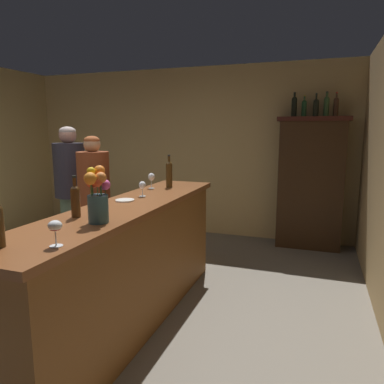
{
  "coord_description": "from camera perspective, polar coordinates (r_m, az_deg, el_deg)",
  "views": [
    {
      "loc": [
        2.08,
        -2.41,
        1.65
      ],
      "look_at": [
        1.11,
        0.34,
        1.15
      ],
      "focal_mm": 33.77,
      "sensor_mm": 36.0,
      "label": 1
    }
  ],
  "objects": [
    {
      "name": "floor",
      "position": [
        3.59,
        -19.97,
        -18.21
      ],
      "size": [
        7.91,
        7.91,
        0.0
      ],
      "primitive_type": "plane",
      "color": "slate",
      "rests_on": "ground"
    },
    {
      "name": "wall_back",
      "position": [
        5.91,
        -1.31,
        6.4
      ],
      "size": [
        5.4,
        0.12,
        2.61
      ],
      "primitive_type": "cube",
      "color": "tan",
      "rests_on": "ground"
    },
    {
      "name": "bar_counter",
      "position": [
        3.14,
        -9.93,
        -11.29
      ],
      "size": [
        0.58,
        2.82,
        1.05
      ],
      "color": "brown",
      "rests_on": "ground"
    },
    {
      "name": "display_cabinet",
      "position": [
        5.28,
        18.22,
        1.65
      ],
      "size": [
        0.94,
        0.39,
        1.83
      ],
      "color": "#342010",
      "rests_on": "ground"
    },
    {
      "name": "wine_bottle_rose",
      "position": [
        3.81,
        -3.63,
        3.04
      ],
      "size": [
        0.07,
        0.07,
        0.34
      ],
      "color": "#462F12",
      "rests_on": "bar_counter"
    },
    {
      "name": "wine_bottle_riesling",
      "position": [
        2.62,
        -17.94,
        -1.13
      ],
      "size": [
        0.06,
        0.06,
        0.29
      ],
      "color": "#472C12",
      "rests_on": "bar_counter"
    },
    {
      "name": "wine_glass_front",
      "position": [
        3.31,
        -7.85,
        0.98
      ],
      "size": [
        0.06,
        0.06,
        0.14
      ],
      "color": "white",
      "rests_on": "bar_counter"
    },
    {
      "name": "wine_glass_mid",
      "position": [
        3.75,
        -6.43,
        2.31
      ],
      "size": [
        0.07,
        0.07,
        0.16
      ],
      "color": "white",
      "rests_on": "bar_counter"
    },
    {
      "name": "wine_glass_rear",
      "position": [
        2.0,
        -20.81,
        -5.23
      ],
      "size": [
        0.07,
        0.07,
        0.14
      ],
      "color": "white",
      "rests_on": "bar_counter"
    },
    {
      "name": "flower_arrangement",
      "position": [
        2.41,
        -14.72,
        -0.57
      ],
      "size": [
        0.16,
        0.19,
        0.37
      ],
      "color": "#325763",
      "rests_on": "bar_counter"
    },
    {
      "name": "cheese_plate",
      "position": [
        3.14,
        -10.56,
        -1.29
      ],
      "size": [
        0.16,
        0.16,
        0.01
      ],
      "primitive_type": "cylinder",
      "color": "white",
      "rests_on": "bar_counter"
    },
    {
      "name": "display_bottle_left",
      "position": [
        5.25,
        15.84,
        12.99
      ],
      "size": [
        0.07,
        0.07,
        0.33
      ],
      "color": "black",
      "rests_on": "display_cabinet"
    },
    {
      "name": "display_bottle_midleft",
      "position": [
        5.25,
        17.28,
        12.64
      ],
      "size": [
        0.07,
        0.07,
        0.29
      ],
      "color": "#183E21",
      "rests_on": "display_cabinet"
    },
    {
      "name": "display_bottle_center",
      "position": [
        5.24,
        18.99,
        12.61
      ],
      "size": [
        0.08,
        0.08,
        0.31
      ],
      "color": "black",
      "rests_on": "display_cabinet"
    },
    {
      "name": "display_bottle_midright",
      "position": [
        5.24,
        20.47,
        12.71
      ],
      "size": [
        0.07,
        0.07,
        0.32
      ],
      "color": "#2F4D28",
      "rests_on": "display_cabinet"
    },
    {
      "name": "display_bottle_right",
      "position": [
        5.24,
        21.79,
        12.52
      ],
      "size": [
        0.07,
        0.07,
        0.31
      ],
      "color": "#402618",
      "rests_on": "display_cabinet"
    },
    {
      "name": "patron_redhead",
      "position": [
        4.65,
        -18.6,
        0.33
      ],
      "size": [
        0.37,
        0.37,
        1.69
      ],
      "rotation": [
        0.0,
        0.0,
        -1.05
      ],
      "color": "#4C644E",
      "rests_on": "ground"
    },
    {
      "name": "patron_in_grey",
      "position": [
        4.18,
        -15.13,
        -1.34
      ],
      "size": [
        0.35,
        0.35,
        1.59
      ],
      "rotation": [
        0.0,
        0.0,
        -0.56
      ],
      "color": "brown",
      "rests_on": "ground"
    }
  ]
}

